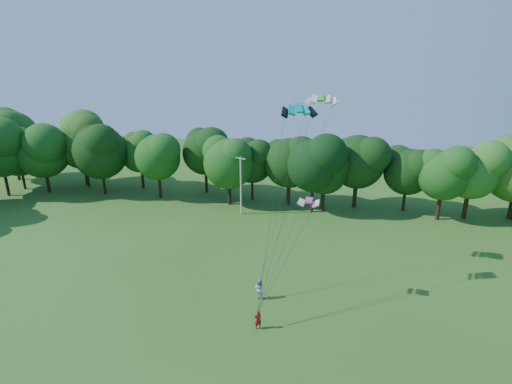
# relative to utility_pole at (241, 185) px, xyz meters

# --- Properties ---
(utility_pole) EXTENTS (1.50, 0.70, 7.99)m
(utility_pole) POSITION_rel_utility_pole_xyz_m (0.00, 0.00, 0.00)
(utility_pole) COLOR silver
(utility_pole) RESTS_ON ground
(kite_flyer_left) EXTENTS (0.72, 0.67, 1.64)m
(kite_flyer_left) POSITION_rel_utility_pole_xyz_m (7.40, -23.29, -3.29)
(kite_flyer_left) COLOR maroon
(kite_flyer_left) RESTS_ON ground
(kite_flyer_right) EXTENTS (1.09, 0.95, 1.90)m
(kite_flyer_right) POSITION_rel_utility_pole_xyz_m (6.65, -19.14, -3.16)
(kite_flyer_right) COLOR #A3C5E2
(kite_flyer_right) RESTS_ON ground
(kite_teal) EXTENTS (3.01, 2.08, 0.74)m
(kite_teal) POSITION_rel_utility_pole_xyz_m (9.21, -16.30, 12.19)
(kite_teal) COLOR #049487
(kite_teal) RESTS_ON ground
(kite_green) EXTENTS (2.95, 1.39, 0.68)m
(kite_green) POSITION_rel_utility_pole_xyz_m (10.69, -11.63, 12.64)
(kite_green) COLOR green
(kite_green) RESTS_ON ground
(kite_pink) EXTENTS (1.84, 0.99, 0.30)m
(kite_pink) POSITION_rel_utility_pole_xyz_m (10.54, -18.24, 5.03)
(kite_pink) COLOR #D0398E
(kite_pink) RESTS_ON ground
(tree_back_west) EXTENTS (9.00, 9.00, 13.08)m
(tree_back_west) POSITION_rel_utility_pole_xyz_m (-27.83, 6.59, 4.06)
(tree_back_west) COLOR #392316
(tree_back_west) RESTS_ON ground
(tree_back_center) EXTENTS (7.82, 7.82, 11.37)m
(tree_back_center) POSITION_rel_utility_pole_xyz_m (9.28, 2.91, 2.99)
(tree_back_center) COLOR black
(tree_back_center) RESTS_ON ground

